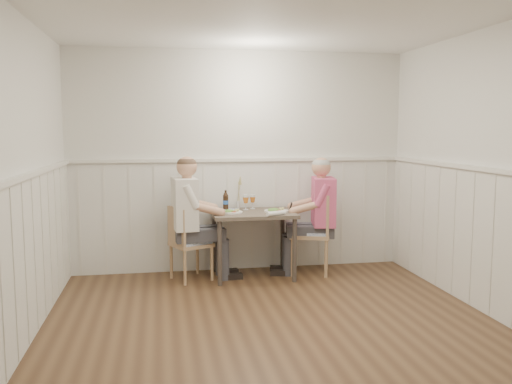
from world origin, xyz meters
TOP-DOWN VIEW (x-y plane):
  - ground_plane at (0.00, 0.00)m, footprint 4.50×4.50m
  - room_shell at (0.00, 0.00)m, footprint 4.04×4.54m
  - wainscot at (0.00, 0.69)m, footprint 4.00×4.49m
  - dining_table at (0.09, 1.84)m, footprint 0.93×0.70m
  - chair_right at (0.83, 1.86)m, footprint 0.56×0.56m
  - chair_left at (-0.66, 1.82)m, footprint 0.52×0.52m
  - man_in_pink at (0.88, 1.84)m, footprint 0.69×0.49m
  - diner_cream at (-0.63, 1.82)m, footprint 0.68×0.47m
  - plate_man at (0.34, 1.79)m, footprint 0.27×0.27m
  - plate_diner at (-0.16, 1.80)m, footprint 0.24×0.24m
  - beer_glass_a at (0.13, 2.08)m, footprint 0.07×0.07m
  - beer_glass_b at (0.03, 2.00)m, footprint 0.07×0.07m
  - beer_bottle at (-0.19, 2.06)m, footprint 0.06×0.06m
  - rolled_napkin at (0.29, 1.53)m, footprint 0.23×0.14m
  - grass_vase at (-0.04, 2.15)m, footprint 0.05×0.05m
  - gingham_mat at (-0.22, 2.00)m, footprint 0.35×0.31m

SIDE VIEW (x-z plane):
  - ground_plane at x=0.00m, z-range 0.00..0.00m
  - chair_left at x=-0.66m, z-range 0.04..0.87m
  - chair_right at x=0.83m, z-range 0.04..0.98m
  - man_in_pink at x=0.88m, z-range -0.11..1.27m
  - diner_cream at x=-0.63m, z-range -0.11..1.30m
  - dining_table at x=0.09m, z-range 0.27..1.02m
  - wainscot at x=0.00m, z-range 0.02..1.36m
  - gingham_mat at x=-0.22m, z-range 0.75..0.76m
  - plate_diner at x=-0.16m, z-range 0.74..0.80m
  - plate_man at x=0.34m, z-range 0.74..0.81m
  - rolled_napkin at x=0.29m, z-range 0.75..0.80m
  - beer_bottle at x=-0.19m, z-range 0.74..0.97m
  - beer_glass_a at x=0.13m, z-range 0.78..0.95m
  - beer_glass_b at x=0.03m, z-range 0.78..0.96m
  - grass_vase at x=-0.04m, z-range 0.73..1.13m
  - room_shell at x=0.00m, z-range 0.22..2.82m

